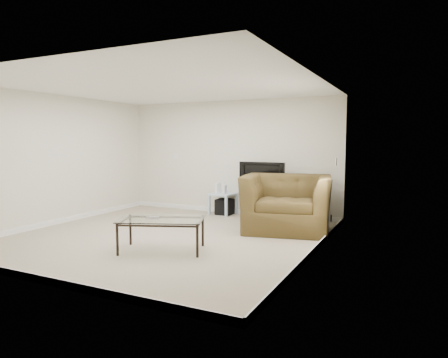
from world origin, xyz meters
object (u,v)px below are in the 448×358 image
at_px(side_table, 223,204).
at_px(coffee_table, 162,235).
at_px(subwoofer, 225,207).
at_px(tv_stand, 264,203).
at_px(recliner, 287,193).
at_px(television, 263,175).

bearing_deg(side_table, coffee_table, -80.98).
distance_m(side_table, coffee_table, 3.07).
bearing_deg(coffee_table, subwoofer, 98.40).
distance_m(tv_stand, coffee_table, 3.07).
xyz_separation_m(subwoofer, coffee_table, (0.45, -3.04, 0.07)).
height_order(recliner, coffee_table, recliner).
bearing_deg(tv_stand, recliner, -51.12).
bearing_deg(tv_stand, side_table, 178.39).
height_order(side_table, coffee_table, coffee_table).
xyz_separation_m(tv_stand, side_table, (-0.95, 0.00, -0.07)).
height_order(tv_stand, coffee_table, tv_stand).
bearing_deg(recliner, tv_stand, 118.18).
bearing_deg(television, recliner, -47.81).
bearing_deg(coffee_table, television, 81.09).
xyz_separation_m(side_table, recliner, (1.73, -0.91, 0.44)).
height_order(tv_stand, subwoofer, tv_stand).
relative_size(side_table, subwoofer, 1.43).
xyz_separation_m(tv_stand, subwoofer, (-0.92, 0.02, -0.14)).
distance_m(tv_stand, television, 0.59).
relative_size(tv_stand, television, 0.81).
height_order(tv_stand, side_table, tv_stand).
xyz_separation_m(tv_stand, television, (0.00, -0.03, 0.59)).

